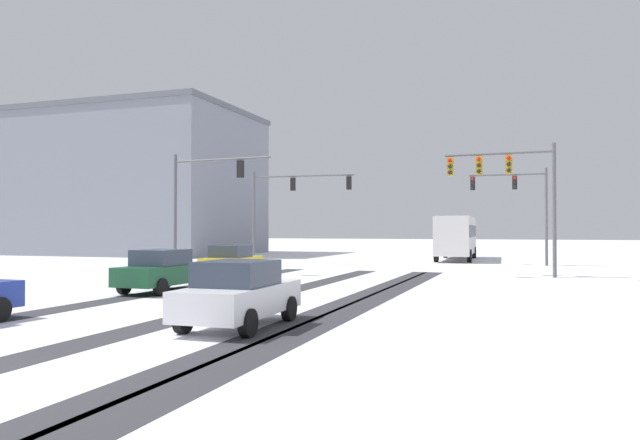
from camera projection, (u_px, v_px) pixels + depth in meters
name	position (u px, v px, depth m)	size (l,w,h in m)	color
wheel_track_left_lane	(348.00, 300.00, 20.01)	(0.83, 28.71, 0.01)	#38383D
wheel_track_right_lane	(265.00, 297.00, 21.01)	(1.10, 28.71, 0.01)	#38383D
wheel_track_center	(157.00, 293.00, 22.47)	(1.14, 28.71, 0.01)	#38383D
wheel_track_oncoming	(370.00, 301.00, 19.76)	(1.03, 28.71, 0.01)	#38383D
sidewalk_kerb_right	(631.00, 316.00, 16.06)	(4.00, 28.71, 0.12)	white
traffic_signal_far_right	(519.00, 197.00, 40.07)	(5.06, 0.60, 6.50)	#56565B
traffic_signal_far_left	(289.00, 197.00, 41.52)	(7.32, 0.80, 6.50)	#56565B
traffic_signal_near_right	(509.00, 181.00, 28.99)	(5.21, 0.48, 6.50)	#56565B
traffic_signal_near_left	(200.00, 192.00, 32.12)	(5.92, 0.51, 6.50)	#56565B
car_yellow_cab_lead	(232.00, 261.00, 29.62)	(2.00, 4.19, 1.62)	yellow
car_dark_green_second	(163.00, 271.00, 22.79)	(1.94, 4.16, 1.62)	#194C2D
car_white_third	(239.00, 293.00, 14.55)	(1.90, 4.14, 1.62)	silver
bus_oncoming	(457.00, 235.00, 47.35)	(2.95, 11.08, 3.38)	silver
office_building_far_left_block	(112.00, 184.00, 61.07)	(28.31, 15.92, 14.05)	gray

